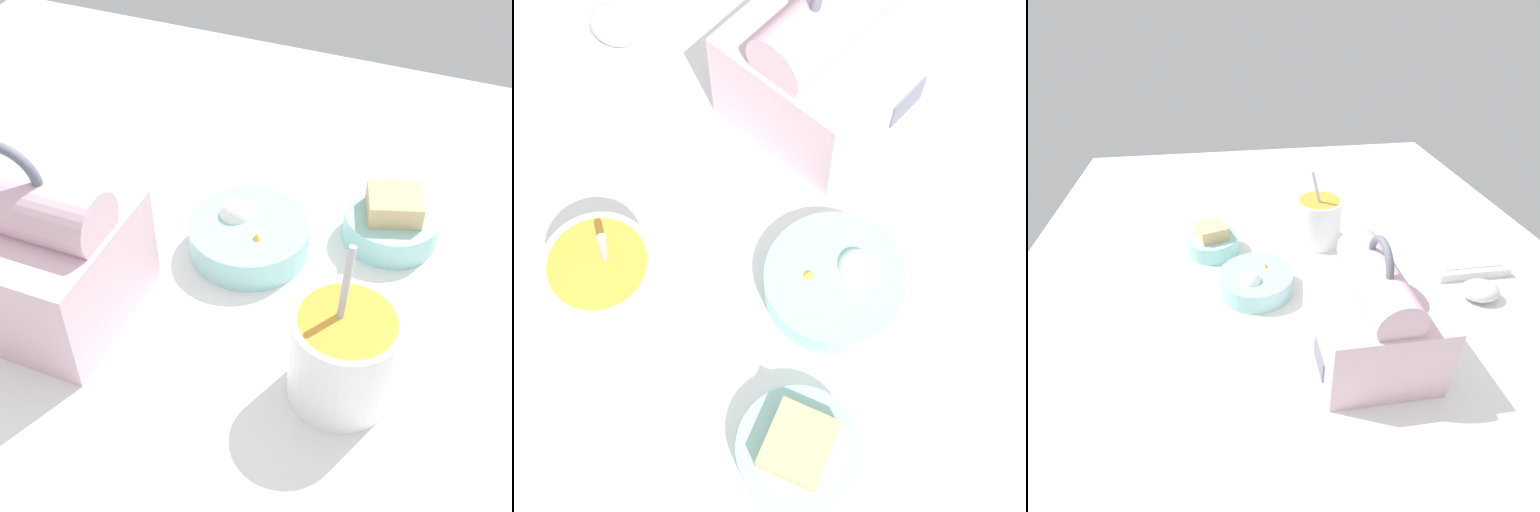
% 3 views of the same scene
% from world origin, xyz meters
% --- Properties ---
extents(desk_surface, '(1.40, 1.10, 0.02)m').
position_xyz_m(desk_surface, '(0.00, 0.00, 0.01)').
color(desk_surface, white).
rests_on(desk_surface, ground).
extents(keyboard, '(0.35, 0.14, 0.02)m').
position_xyz_m(keyboard, '(-0.09, 0.33, 0.03)').
color(keyboard, silver).
rests_on(keyboard, desk_surface).
extents(lunch_bag, '(0.19, 0.17, 0.20)m').
position_xyz_m(lunch_bag, '(0.23, 0.07, 0.09)').
color(lunch_bag, beige).
rests_on(lunch_bag, desk_surface).
extents(soup_cup, '(0.10, 0.10, 0.17)m').
position_xyz_m(soup_cup, '(-0.10, 0.06, 0.07)').
color(soup_cup, white).
rests_on(soup_cup, desk_surface).
extents(bento_bowl_sandwich, '(0.11, 0.11, 0.06)m').
position_xyz_m(bento_bowl_sandwich, '(-0.09, -0.16, 0.04)').
color(bento_bowl_sandwich, '#93D1CC').
rests_on(bento_bowl_sandwich, desk_surface).
extents(bento_bowl_snacks, '(0.14, 0.14, 0.06)m').
position_xyz_m(bento_bowl_snacks, '(0.05, -0.08, 0.04)').
color(bento_bowl_snacks, '#93D1CC').
rests_on(bento_bowl_snacks, desk_surface).
extents(computer_mouse, '(0.06, 0.07, 0.03)m').
position_xyz_m(computer_mouse, '(0.13, 0.31, 0.04)').
color(computer_mouse, silver).
rests_on(computer_mouse, desk_surface).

